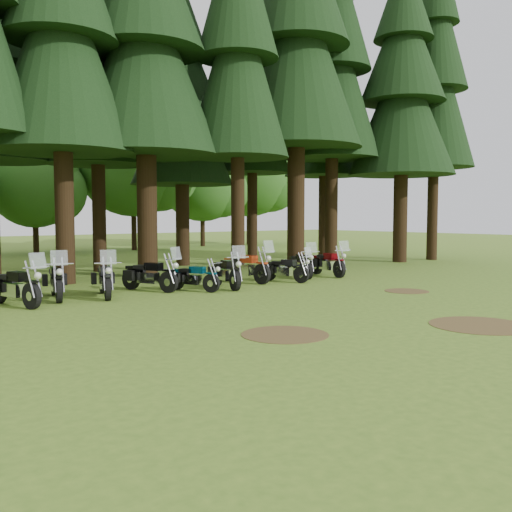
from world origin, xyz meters
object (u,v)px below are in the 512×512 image
object	(u,v)px
motorcycle_7	(285,270)
motorcycle_9	(328,264)
motorcycle_2	(105,281)
motorcycle_6	(245,268)
motorcycle_0	(15,288)
motorcycle_8	(300,265)
motorcycle_3	(150,276)
motorcycle_5	(226,273)
motorcycle_4	(193,278)
motorcycle_1	(56,282)

from	to	relation	value
motorcycle_7	motorcycle_9	size ratio (longest dim) A/B	0.89
motorcycle_2	motorcycle_6	bearing A→B (deg)	22.03
motorcycle_9	motorcycle_6	bearing A→B (deg)	-173.23
motorcycle_6	motorcycle_7	bearing A→B (deg)	-38.09
motorcycle_0	motorcycle_8	distance (m)	10.87
motorcycle_3	motorcycle_5	xyz separation A→B (m)	(2.36, -0.92, 0.01)
motorcycle_0	motorcycle_3	size ratio (longest dim) A/B	1.04
motorcycle_6	motorcycle_4	bearing A→B (deg)	-169.17
motorcycle_5	motorcycle_3	bearing A→B (deg)	173.50
motorcycle_1	motorcycle_3	world-z (taller)	motorcycle_1
motorcycle_2	motorcycle_7	bearing A→B (deg)	14.93
motorcycle_4	motorcycle_6	distance (m)	2.93
motorcycle_3	motorcycle_5	size ratio (longest dim) A/B	0.97
motorcycle_8	motorcycle_7	bearing A→B (deg)	-132.23
motorcycle_0	motorcycle_2	bearing A→B (deg)	-11.33
motorcycle_0	motorcycle_8	size ratio (longest dim) A/B	1.06
motorcycle_8	motorcycle_6	bearing A→B (deg)	-159.81
motorcycle_0	motorcycle_9	bearing A→B (deg)	-13.95
motorcycle_2	motorcycle_6	size ratio (longest dim) A/B	0.92
motorcycle_5	motorcycle_6	xyz separation A→B (m)	(1.51, 0.88, 0.03)
motorcycle_8	motorcycle_3	bearing A→B (deg)	-159.51
motorcycle_5	motorcycle_7	xyz separation A→B (m)	(2.75, 0.11, -0.06)
motorcycle_0	motorcycle_6	size ratio (longest dim) A/B	0.94
motorcycle_3	motorcycle_5	world-z (taller)	motorcycle_5
motorcycle_0	motorcycle_4	world-z (taller)	motorcycle_0
motorcycle_3	motorcycle_1	bearing A→B (deg)	158.36
motorcycle_1	motorcycle_3	xyz separation A→B (m)	(2.97, -0.11, -0.01)
motorcycle_7	motorcycle_9	xyz separation A→B (m)	(2.67, 0.41, 0.05)
motorcycle_8	motorcycle_9	size ratio (longest dim) A/B	0.96
motorcycle_1	motorcycle_3	bearing A→B (deg)	13.22
motorcycle_6	motorcycle_9	size ratio (longest dim) A/B	1.07
motorcycle_2	motorcycle_8	size ratio (longest dim) A/B	1.04
motorcycle_3	motorcycle_5	distance (m)	2.53
motorcycle_3	motorcycle_9	world-z (taller)	motorcycle_9
motorcycle_6	motorcycle_7	world-z (taller)	motorcycle_6
motorcycle_0	motorcycle_9	world-z (taller)	motorcycle_0
motorcycle_8	motorcycle_1	bearing A→B (deg)	-159.89
motorcycle_5	motorcycle_1	bearing A→B (deg)	-176.13
motorcycle_0	motorcycle_2	size ratio (longest dim) A/B	1.02
motorcycle_2	motorcycle_3	bearing A→B (deg)	30.47
motorcycle_9	motorcycle_8	bearing A→B (deg)	177.64
motorcycle_9	motorcycle_3	bearing A→B (deg)	-170.87
motorcycle_7	motorcycle_6	bearing A→B (deg)	134.21
motorcycle_0	motorcycle_1	distance (m)	1.45
motorcycle_0	motorcycle_2	distance (m)	2.62
motorcycle_4	motorcycle_8	distance (m)	5.55
motorcycle_8	motorcycle_4	bearing A→B (deg)	-150.36
motorcycle_2	motorcycle_5	xyz separation A→B (m)	(4.04, -0.57, 0.00)
motorcycle_9	motorcycle_5	bearing A→B (deg)	-162.48
motorcycle_0	motorcycle_7	world-z (taller)	motorcycle_0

